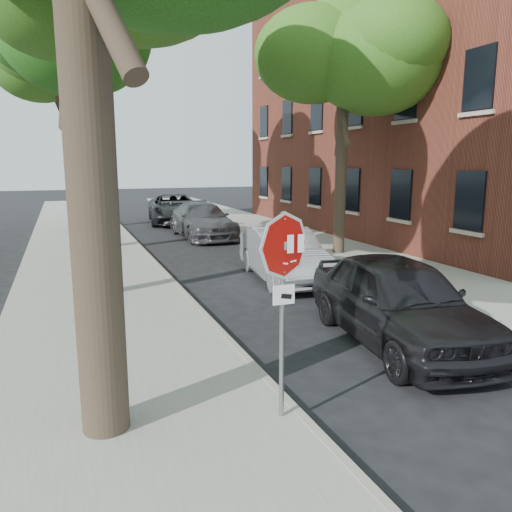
% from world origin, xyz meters
% --- Properties ---
extents(ground, '(120.00, 120.00, 0.00)m').
position_xyz_m(ground, '(0.00, 0.00, 0.00)').
color(ground, black).
rests_on(ground, ground).
extents(sidewalk_left, '(4.00, 55.00, 0.12)m').
position_xyz_m(sidewalk_left, '(-2.50, 12.00, 0.06)').
color(sidewalk_left, gray).
rests_on(sidewalk_left, ground).
extents(sidewalk_right, '(4.00, 55.00, 0.12)m').
position_xyz_m(sidewalk_right, '(6.00, 12.00, 0.06)').
color(sidewalk_right, gray).
rests_on(sidewalk_right, ground).
extents(curb_left, '(0.12, 55.00, 0.13)m').
position_xyz_m(curb_left, '(-0.45, 12.00, 0.07)').
color(curb_left, '#9E9384').
rests_on(curb_left, ground).
extents(curb_right, '(0.12, 55.00, 0.13)m').
position_xyz_m(curb_right, '(3.95, 12.00, 0.07)').
color(curb_right, '#9E9384').
rests_on(curb_right, ground).
extents(apartment_building, '(12.20, 20.20, 15.30)m').
position_xyz_m(apartment_building, '(14.00, 14.00, 7.65)').
color(apartment_building, maroon).
rests_on(apartment_building, ground).
extents(stop_sign, '(0.76, 0.34, 2.61)m').
position_xyz_m(stop_sign, '(-0.70, -0.03, 1.95)').
color(stop_sign, gray).
rests_on(stop_sign, sidewalk_left).
extents(tree_mid_b, '(5.88, 5.46, 10.36)m').
position_xyz_m(tree_mid_b, '(-2.42, 14.12, 8.00)').
color(tree_mid_b, black).
rests_on(tree_mid_b, sidewalk_left).
extents(tree_far, '(5.29, 4.91, 9.33)m').
position_xyz_m(tree_far, '(-2.72, 21.11, 7.21)').
color(tree_far, black).
rests_on(tree_far, sidewalk_left).
extents(tree_right, '(5.29, 4.91, 9.33)m').
position_xyz_m(tree_right, '(5.98, 10.11, 7.21)').
color(tree_right, black).
rests_on(tree_right, sidewalk_right).
extents(car_a, '(2.54, 5.00, 1.63)m').
position_xyz_m(car_a, '(2.47, 1.89, 0.82)').
color(car_a, black).
rests_on(car_a, ground).
extents(car_b, '(2.07, 4.64, 1.48)m').
position_xyz_m(car_b, '(2.60, 7.26, 0.74)').
color(car_b, '#9E9FA5').
rests_on(car_b, ground).
extents(car_c, '(2.17, 5.25, 1.52)m').
position_xyz_m(car_c, '(2.60, 15.99, 0.76)').
color(car_c, '#47464B').
rests_on(car_c, ground).
extents(car_d, '(3.34, 6.01, 1.59)m').
position_xyz_m(car_d, '(2.57, 21.77, 0.79)').
color(car_d, black).
rests_on(car_d, ground).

